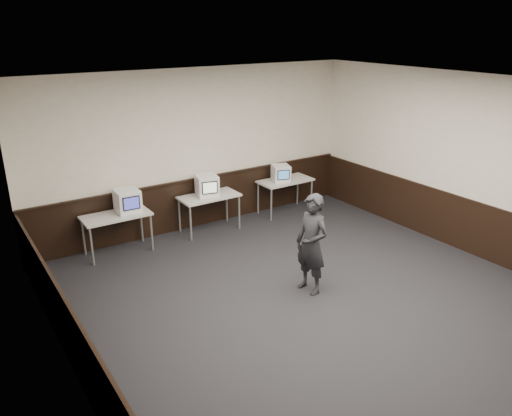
{
  "coord_description": "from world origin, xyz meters",
  "views": [
    {
      "loc": [
        -4.42,
        -4.74,
        4.0
      ],
      "look_at": [
        -0.2,
        1.6,
        1.15
      ],
      "focal_mm": 35.0,
      "sensor_mm": 36.0,
      "label": 1
    }
  ],
  "objects_px": {
    "emac_center": "(207,185)",
    "emac_left": "(128,201)",
    "desk_right": "(285,183)",
    "desk_left": "(116,218)",
    "desk_center": "(209,199)",
    "emac_right": "(281,173)",
    "person": "(312,244)"
  },
  "relations": [
    {
      "from": "emac_right",
      "to": "person",
      "type": "xyz_separation_m",
      "value": [
        -1.6,
        -2.99,
        -0.13
      ]
    },
    {
      "from": "desk_left",
      "to": "person",
      "type": "distance_m",
      "value": 3.65
    },
    {
      "from": "desk_center",
      "to": "desk_right",
      "type": "bearing_deg",
      "value": 0.0
    },
    {
      "from": "emac_left",
      "to": "desk_left",
      "type": "bearing_deg",
      "value": -172.75
    },
    {
      "from": "desk_right",
      "to": "person",
      "type": "height_order",
      "value": "person"
    },
    {
      "from": "desk_right",
      "to": "emac_left",
      "type": "bearing_deg",
      "value": 179.63
    },
    {
      "from": "emac_center",
      "to": "emac_right",
      "type": "xyz_separation_m",
      "value": [
        1.78,
        -0.05,
        -0.03
      ]
    },
    {
      "from": "desk_right",
      "to": "emac_right",
      "type": "distance_m",
      "value": 0.29
    },
    {
      "from": "desk_right",
      "to": "person",
      "type": "bearing_deg",
      "value": -120.13
    },
    {
      "from": "desk_left",
      "to": "desk_center",
      "type": "distance_m",
      "value": 1.9
    },
    {
      "from": "emac_right",
      "to": "person",
      "type": "bearing_deg",
      "value": -99.06
    },
    {
      "from": "desk_left",
      "to": "emac_left",
      "type": "xyz_separation_m",
      "value": [
        0.25,
        0.02,
        0.28
      ]
    },
    {
      "from": "desk_right",
      "to": "person",
      "type": "xyz_separation_m",
      "value": [
        -1.75,
        -3.01,
        0.12
      ]
    },
    {
      "from": "desk_left",
      "to": "person",
      "type": "relative_size",
      "value": 0.75
    },
    {
      "from": "desk_right",
      "to": "emac_left",
      "type": "distance_m",
      "value": 3.56
    },
    {
      "from": "desk_left",
      "to": "desk_center",
      "type": "bearing_deg",
      "value": 0.0
    },
    {
      "from": "emac_left",
      "to": "emac_center",
      "type": "relative_size",
      "value": 0.89
    },
    {
      "from": "emac_center",
      "to": "emac_right",
      "type": "distance_m",
      "value": 1.78
    },
    {
      "from": "desk_center",
      "to": "emac_left",
      "type": "height_order",
      "value": "emac_left"
    },
    {
      "from": "desk_left",
      "to": "emac_left",
      "type": "relative_size",
      "value": 2.58
    },
    {
      "from": "emac_center",
      "to": "emac_left",
      "type": "bearing_deg",
      "value": -166.14
    },
    {
      "from": "desk_left",
      "to": "desk_right",
      "type": "distance_m",
      "value": 3.8
    },
    {
      "from": "desk_center",
      "to": "emac_center",
      "type": "height_order",
      "value": "emac_center"
    },
    {
      "from": "desk_left",
      "to": "emac_center",
      "type": "relative_size",
      "value": 2.3
    },
    {
      "from": "desk_left",
      "to": "emac_left",
      "type": "distance_m",
      "value": 0.37
    },
    {
      "from": "person",
      "to": "emac_center",
      "type": "bearing_deg",
      "value": 176.04
    },
    {
      "from": "desk_right",
      "to": "emac_left",
      "type": "relative_size",
      "value": 2.58
    },
    {
      "from": "desk_center",
      "to": "emac_right",
      "type": "xyz_separation_m",
      "value": [
        1.76,
        -0.03,
        0.25
      ]
    },
    {
      "from": "desk_center",
      "to": "emac_left",
      "type": "bearing_deg",
      "value": 179.21
    },
    {
      "from": "emac_left",
      "to": "person",
      "type": "relative_size",
      "value": 0.29
    },
    {
      "from": "emac_left",
      "to": "emac_right",
      "type": "distance_m",
      "value": 3.41
    },
    {
      "from": "desk_left",
      "to": "desk_center",
      "type": "relative_size",
      "value": 1.0
    }
  ]
}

